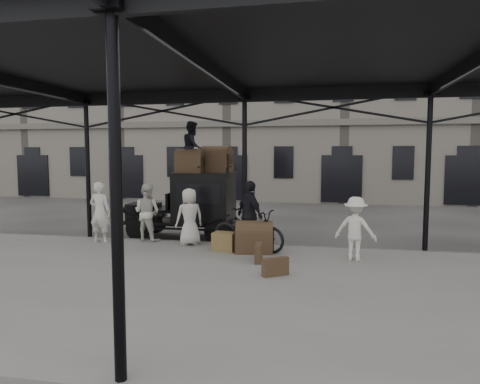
{
  "coord_description": "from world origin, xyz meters",
  "views": [
    {
      "loc": [
        2.29,
        -10.2,
        2.78
      ],
      "look_at": [
        -0.05,
        1.6,
        1.7
      ],
      "focal_mm": 32.0,
      "sensor_mm": 36.0,
      "label": 1
    }
  ],
  "objects_px": {
    "porter_official": "(250,215)",
    "bicycle": "(248,230)",
    "taxi": "(195,202)",
    "steamer_trunk_roof_near": "(190,163)",
    "steamer_trunk_platform": "(254,239)",
    "porter_left": "(100,212)"
  },
  "relations": [
    {
      "from": "porter_left",
      "to": "steamer_trunk_roof_near",
      "type": "bearing_deg",
      "value": -141.99
    },
    {
      "from": "porter_official",
      "to": "steamer_trunk_roof_near",
      "type": "bearing_deg",
      "value": 11.34
    },
    {
      "from": "porter_official",
      "to": "taxi",
      "type": "bearing_deg",
      "value": 6.39
    },
    {
      "from": "porter_left",
      "to": "porter_official",
      "type": "bearing_deg",
      "value": -177.45
    },
    {
      "from": "porter_left",
      "to": "porter_official",
      "type": "xyz_separation_m",
      "value": [
        4.52,
        -0.09,
        0.04
      ]
    },
    {
      "from": "porter_official",
      "to": "steamer_trunk_platform",
      "type": "bearing_deg",
      "value": 168.25
    },
    {
      "from": "taxi",
      "to": "steamer_trunk_roof_near",
      "type": "distance_m",
      "value": 1.32
    },
    {
      "from": "taxi",
      "to": "bicycle",
      "type": "xyz_separation_m",
      "value": [
        2.12,
        -2.01,
        -0.49
      ]
    },
    {
      "from": "bicycle",
      "to": "steamer_trunk_roof_near",
      "type": "distance_m",
      "value": 3.33
    },
    {
      "from": "steamer_trunk_roof_near",
      "to": "steamer_trunk_platform",
      "type": "distance_m",
      "value": 3.68
    },
    {
      "from": "taxi",
      "to": "steamer_trunk_platform",
      "type": "height_order",
      "value": "taxi"
    },
    {
      "from": "taxi",
      "to": "steamer_trunk_platform",
      "type": "relative_size",
      "value": 3.74
    },
    {
      "from": "porter_official",
      "to": "bicycle",
      "type": "height_order",
      "value": "porter_official"
    },
    {
      "from": "taxi",
      "to": "steamer_trunk_roof_near",
      "type": "height_order",
      "value": "steamer_trunk_roof_near"
    },
    {
      "from": "steamer_trunk_roof_near",
      "to": "steamer_trunk_platform",
      "type": "xyz_separation_m",
      "value": [
        2.4,
        -1.94,
        -1.99
      ]
    },
    {
      "from": "porter_left",
      "to": "bicycle",
      "type": "height_order",
      "value": "porter_left"
    },
    {
      "from": "steamer_trunk_roof_near",
      "to": "bicycle",
      "type": "bearing_deg",
      "value": -38.64
    },
    {
      "from": "taxi",
      "to": "porter_left",
      "type": "relative_size",
      "value": 2.01
    },
    {
      "from": "bicycle",
      "to": "taxi",
      "type": "bearing_deg",
      "value": 65.07
    },
    {
      "from": "steamer_trunk_roof_near",
      "to": "steamer_trunk_platform",
      "type": "height_order",
      "value": "steamer_trunk_roof_near"
    },
    {
      "from": "porter_official",
      "to": "steamer_trunk_platform",
      "type": "distance_m",
      "value": 0.68
    },
    {
      "from": "porter_left",
      "to": "steamer_trunk_roof_near",
      "type": "height_order",
      "value": "steamer_trunk_roof_near"
    }
  ]
}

